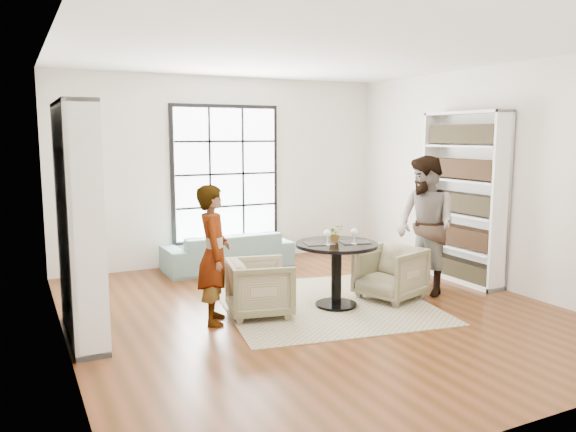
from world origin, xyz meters
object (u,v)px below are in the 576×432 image
person_left (214,255)px  person_right (426,226)px  armchair_right (390,273)px  wine_glass_left (328,234)px  wine_glass_right (354,233)px  sofa (228,251)px  flower_centerpiece (335,234)px  pedestal_table (337,261)px  armchair_left (260,288)px

person_left → person_right: (2.85, -0.13, 0.14)m
armchair_right → wine_glass_left: bearing=-104.7°
wine_glass_right → armchair_right: bearing=12.3°
sofa → wine_glass_left: size_ratio=10.71×
sofa → person_right: 3.11m
sofa → person_right: bearing=126.2°
wine_glass_right → flower_centerpiece: bearing=129.2°
pedestal_table → flower_centerpiece: size_ratio=4.59×
person_right → wine_glass_left: (-1.50, -0.05, 0.02)m
sofa → armchair_right: bearing=117.1°
armchair_right → wine_glass_right: 0.89m
flower_centerpiece → sofa: bearing=101.5°
person_left → armchair_right: bearing=-74.0°
person_left → wine_glass_right: person_left is taller
person_right → wine_glass_right: 1.20m
person_left → wine_glass_right: (1.66, -0.27, 0.16)m
person_left → pedestal_table: bearing=-75.1°
wine_glass_left → armchair_right: bearing=2.8°
armchair_left → wine_glass_right: bearing=-91.0°
person_right → person_left: bearing=-93.8°
pedestal_table → person_right: (1.34, -0.02, 0.33)m
armchair_left → wine_glass_right: (1.11, -0.27, 0.60)m
pedestal_table → armchair_left: bearing=173.4°
wine_glass_left → wine_glass_right: 0.32m
armchair_right → person_left: 2.34m
armchair_left → flower_centerpiece: 1.11m
person_left → person_right: size_ratio=0.85×
pedestal_table → sofa: size_ratio=0.50×
armchair_left → sofa: bearing=1.1°
sofa → flower_centerpiece: flower_centerpiece is taller
sofa → wine_glass_right: size_ratio=10.36×
person_right → wine_glass_right: (-1.20, -0.14, 0.02)m
pedestal_table → person_left: 1.53m
sofa → flower_centerpiece: 2.52m
armchair_left → person_right: (2.30, -0.13, 0.58)m
sofa → wine_glass_left: 2.59m
armchair_right → wine_glass_right: size_ratio=3.87×
sofa → armchair_right: (1.28, -2.44, 0.05)m
person_right → wine_glass_left: size_ratio=9.84×
person_left → wine_glass_left: (1.35, -0.17, 0.15)m
pedestal_table → wine_glass_left: size_ratio=5.38×
armchair_left → armchair_right: (1.75, -0.13, 0.01)m
pedestal_table → person_right: 1.38m
person_left → armchair_left: bearing=-70.9°
armchair_left → wine_glass_left: wine_glass_left is taller
person_left → flower_centerpiece: size_ratio=7.14×
armchair_left → person_right: person_right is taller
wine_glass_left → person_right: bearing=1.8°
person_left → wine_glass_left: bearing=-78.2°
armchair_right → wine_glass_right: (-0.65, -0.14, 0.59)m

